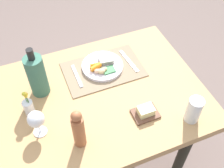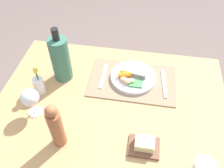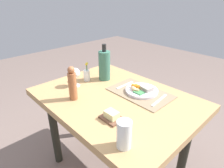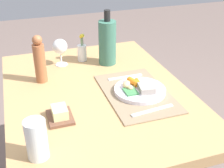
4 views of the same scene
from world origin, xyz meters
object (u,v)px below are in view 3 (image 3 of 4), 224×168
object	(u,v)px
knife	(125,85)
cooler_bottle	(104,65)
dining_table	(115,108)
water_tumbler	(124,136)
dinner_plate	(141,90)
pepper_mill	(72,84)
wine_glass	(75,73)
butter_dish	(112,116)
flower_vase	(87,74)
fork	(159,100)

from	to	relation	value
knife	cooler_bottle	world-z (taller)	cooler_bottle
dining_table	water_tumbler	bearing A→B (deg)	140.17
dining_table	dinner_plate	world-z (taller)	dinner_plate
pepper_mill	wine_glass	distance (m)	0.21
cooler_bottle	butter_dish	distance (m)	0.58
butter_dish	pepper_mill	bearing A→B (deg)	4.71
flower_vase	butter_dish	bearing A→B (deg)	157.42
dining_table	water_tumbler	size ratio (longest dim) A/B	7.72
cooler_bottle	wine_glass	bearing A→B (deg)	76.27
dining_table	cooler_bottle	bearing A→B (deg)	-27.17
dining_table	dinner_plate	xyz separation A→B (m)	(-0.09, -0.18, 0.12)
dining_table	wine_glass	xyz separation A→B (m)	(0.34, 0.11, 0.21)
pepper_mill	wine_glass	world-z (taller)	pepper_mill
water_tumbler	fork	bearing A→B (deg)	-75.75
fork	flower_vase	xyz separation A→B (m)	(0.62, 0.15, 0.05)
fork	dinner_plate	bearing A→B (deg)	-9.22
pepper_mill	cooler_bottle	world-z (taller)	cooler_bottle
knife	flower_vase	size ratio (longest dim) A/B	1.12
dining_table	flower_vase	size ratio (longest dim) A/B	7.00
fork	knife	size ratio (longest dim) A/B	1.10
dinner_plate	butter_dish	world-z (taller)	dinner_plate
dinner_plate	flower_vase	distance (m)	0.48
fork	wine_glass	size ratio (longest dim) A/B	1.33
fork	pepper_mill	distance (m)	0.60
knife	cooler_bottle	size ratio (longest dim) A/B	0.60
water_tumbler	wine_glass	distance (m)	0.75
pepper_mill	flower_vase	bearing A→B (deg)	-53.95
dinner_plate	cooler_bottle	size ratio (longest dim) A/B	0.79
knife	pepper_mill	xyz separation A→B (m)	(0.11, 0.41, 0.11)
flower_vase	wine_glass	size ratio (longest dim) A/B	1.07
dining_table	wine_glass	distance (m)	0.41
flower_vase	knife	bearing A→B (deg)	-152.29
flower_vase	wine_glass	xyz separation A→B (m)	(-0.02, 0.13, 0.05)
fork	wine_glass	world-z (taller)	wine_glass
butter_dish	dinner_plate	bearing A→B (deg)	-77.38
dining_table	pepper_mill	size ratio (longest dim) A/B	4.67
fork	butter_dish	xyz separation A→B (m)	(0.08, 0.38, 0.01)
fork	wine_glass	distance (m)	0.66
dining_table	wine_glass	size ratio (longest dim) A/B	7.52
butter_dish	fork	bearing A→B (deg)	-101.58
pepper_mill	butter_dish	xyz separation A→B (m)	(-0.35, -0.03, -0.09)
cooler_bottle	fork	bearing A→B (deg)	-177.01
dinner_plate	knife	bearing A→B (deg)	3.02
flower_vase	cooler_bottle	bearing A→B (deg)	-123.12
knife	wine_glass	world-z (taller)	wine_glass
dining_table	wine_glass	bearing A→B (deg)	17.42
water_tumbler	cooler_bottle	bearing A→B (deg)	-34.88
dining_table	knife	world-z (taller)	knife
flower_vase	cooler_bottle	distance (m)	0.17
knife	dining_table	bearing A→B (deg)	112.16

